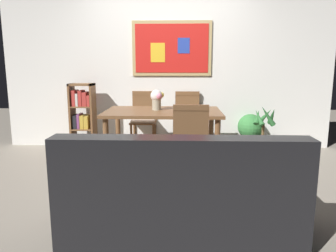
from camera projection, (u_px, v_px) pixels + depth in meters
ground_plane at (162, 175)px, 3.99m from camera, size 12.00×12.00×0.00m
wall_back_with_painting at (167, 66)px, 5.20m from camera, size 5.20×0.14×2.60m
dining_table at (163, 117)px, 4.36m from camera, size 1.53×0.95×0.73m
dining_chair_far_right at (187, 116)px, 5.13m from camera, size 0.40×0.41×0.91m
dining_chair_near_right at (190, 137)px, 3.62m from camera, size 0.40×0.41×0.91m
dining_chair_far_left at (144, 115)px, 5.20m from camera, size 0.40×0.41×0.91m
leather_couch at (180, 196)px, 2.57m from camera, size 1.80×0.84×0.84m
bookshelf at (83, 119)px, 5.05m from camera, size 0.36×0.28×1.05m
potted_ivy at (250, 130)px, 5.13m from camera, size 0.40×0.40×0.58m
potted_palm at (263, 137)px, 4.80m from camera, size 0.33×0.35×0.77m
flower_vase at (157, 98)px, 4.38m from camera, size 0.18×0.19×0.27m
tv_remote at (185, 109)px, 4.44m from camera, size 0.15×0.13×0.02m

